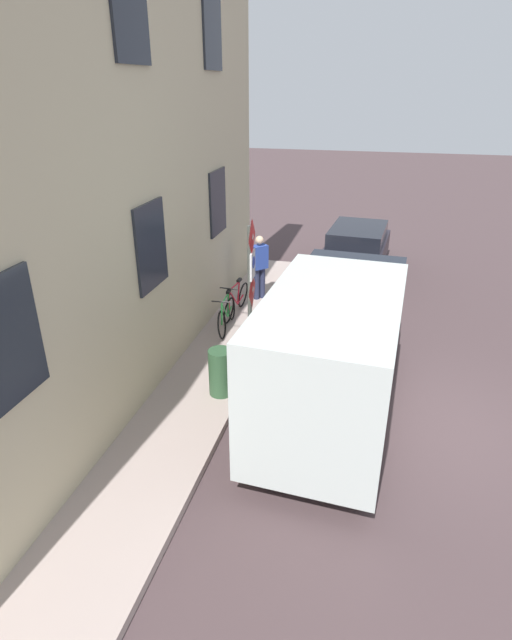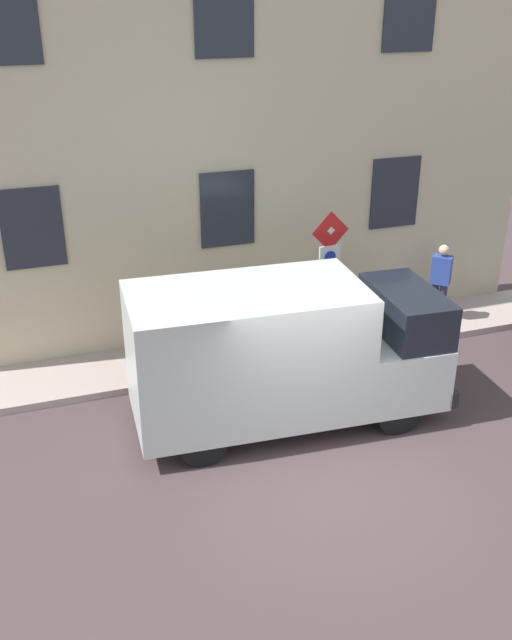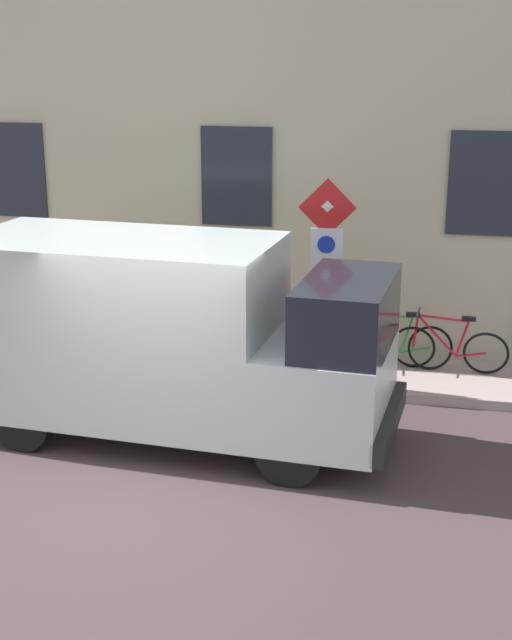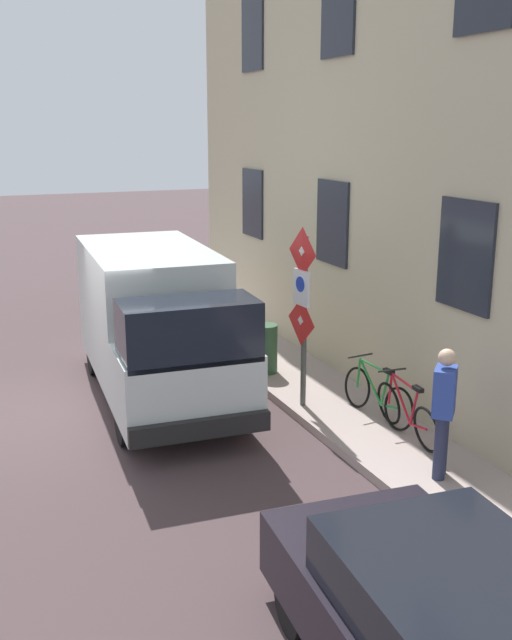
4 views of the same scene
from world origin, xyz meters
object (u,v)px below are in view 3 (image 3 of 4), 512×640
Objects in this scene: bicycle_red at (449,347)px; sign_post_stacked at (326,262)px; delivery_van at (168,335)px; litter_bin at (207,341)px; bicycle_green at (394,344)px.

sign_post_stacked is at bearing 30.06° from bicycle_red.
delivery_van reaches higher than litter_bin.
litter_bin is (0.15, 1.75, -1.31)m from sign_post_stacked.
sign_post_stacked is 3.09× the size of litter_bin.
litter_bin is at bearing 9.81° from bicycle_green.
bicycle_red is at bearing -78.40° from litter_bin.
bicycle_green is 2.77m from litter_bin.
sign_post_stacked reaches higher than delivery_van.
delivery_van is at bearing 42.57° from bicycle_red.
sign_post_stacked reaches higher than bicycle_green.
sign_post_stacked is at bearing 52.07° from delivery_van.
sign_post_stacked is 0.51× the size of delivery_van.
bicycle_red is 1.00× the size of bicycle_green.
bicycle_green is at bearing -75.10° from litter_bin.
litter_bin is (-0.71, 2.67, 0.08)m from bicycle_green.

